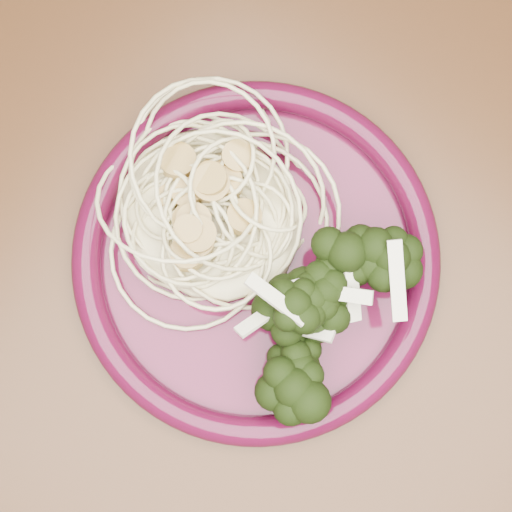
% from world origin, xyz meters
% --- Properties ---
extents(dining_table, '(1.20, 0.80, 0.75)m').
position_xyz_m(dining_table, '(0.00, 0.00, 0.65)').
color(dining_table, '#472814').
rests_on(dining_table, ground).
extents(dinner_plate, '(0.28, 0.28, 0.02)m').
position_xyz_m(dinner_plate, '(-0.09, -0.06, 0.76)').
color(dinner_plate, '#460C25').
rests_on(dinner_plate, dining_table).
extents(spaghetti_pile, '(0.15, 0.13, 0.03)m').
position_xyz_m(spaghetti_pile, '(-0.13, -0.05, 0.77)').
color(spaghetti_pile, beige).
rests_on(spaghetti_pile, dinner_plate).
extents(scallop_cluster, '(0.14, 0.14, 0.04)m').
position_xyz_m(scallop_cluster, '(-0.13, -0.05, 0.81)').
color(scallop_cluster, '#B08F45').
rests_on(scallop_cluster, spaghetti_pile).
extents(broccoli_pile, '(0.11, 0.16, 0.05)m').
position_xyz_m(broccoli_pile, '(-0.03, -0.06, 0.78)').
color(broccoli_pile, black).
rests_on(broccoli_pile, dinner_plate).
extents(onion_garnish, '(0.08, 0.10, 0.05)m').
position_xyz_m(onion_garnish, '(-0.03, -0.06, 0.81)').
color(onion_garnish, beige).
rests_on(onion_garnish, broccoli_pile).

